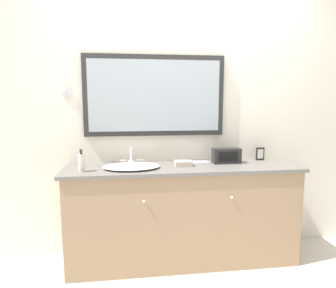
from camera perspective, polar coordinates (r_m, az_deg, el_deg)
name	(u,v)px	position (r m, az deg, el deg)	size (l,w,h in m)	color
ground_plane	(189,278)	(2.73, 4.01, -24.13)	(14.00, 14.00, 0.00)	silver
wall_back	(177,119)	(2.88, 1.81, 4.72)	(8.00, 0.18, 2.55)	silver
vanity_counter	(183,214)	(2.78, 2.87, -13.15)	(2.08, 0.52, 0.89)	#937556
sink_basin	(131,166)	(2.59, -6.98, -4.17)	(0.49, 0.38, 0.16)	silver
soap_bottle	(82,163)	(2.53, -16.14, -3.41)	(0.05, 0.06, 0.19)	beige
appliance_box	(226,156)	(2.81, 11.07, -2.20)	(0.25, 0.11, 0.14)	black
picture_frame	(260,154)	(3.04, 17.15, -1.80)	(0.08, 0.01, 0.12)	black
hand_towel_near_sink	(184,164)	(2.65, 3.03, -3.74)	(0.15, 0.10, 0.05)	#B7A899
metal_tray	(198,162)	(2.79, 5.79, -3.51)	(0.19, 0.11, 0.01)	silver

